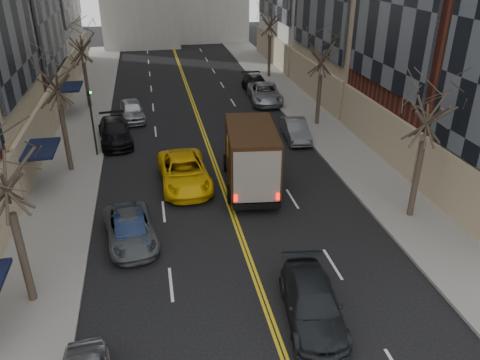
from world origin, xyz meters
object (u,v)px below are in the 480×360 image
object	(u,v)px
ups_truck	(250,156)
observer_sedan	(312,304)
pedestrian	(253,187)
taxi	(184,172)

from	to	relation	value
ups_truck	observer_sedan	world-z (taller)	ups_truck
pedestrian	ups_truck	bearing A→B (deg)	8.70
observer_sedan	taxi	bearing A→B (deg)	114.14
taxi	observer_sedan	bearing A→B (deg)	-75.55
ups_truck	pedestrian	distance (m)	1.94
observer_sedan	pedestrian	xyz separation A→B (m)	(-0.11, 9.36, 0.05)
observer_sedan	taxi	size ratio (longest dim) A/B	0.86
observer_sedan	pedestrian	distance (m)	9.36
ups_truck	observer_sedan	bearing A→B (deg)	-83.67
taxi	pedestrian	bearing A→B (deg)	-37.87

